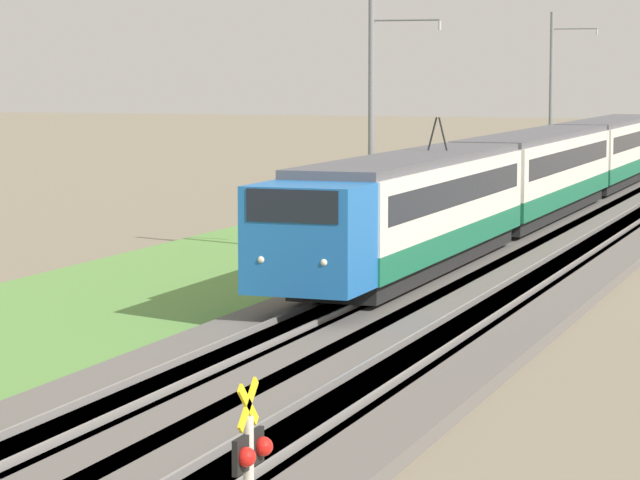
% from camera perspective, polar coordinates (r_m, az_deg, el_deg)
% --- Properties ---
extents(ballast_main, '(240.00, 4.40, 0.30)m').
position_cam_1_polar(ballast_main, '(65.08, 8.19, 0.71)').
color(ballast_main, '#605B56').
rests_on(ballast_main, ground).
extents(ballast_adjacent, '(240.00, 4.40, 0.30)m').
position_cam_1_polar(ballast_adjacent, '(64.42, 11.57, 0.58)').
color(ballast_adjacent, '#605B56').
rests_on(ballast_adjacent, ground).
extents(track_main, '(240.00, 1.57, 0.45)m').
position_cam_1_polar(track_main, '(65.08, 8.19, 0.71)').
color(track_main, '#4C4238').
rests_on(track_main, ground).
extents(track_adjacent, '(240.00, 1.57, 0.45)m').
position_cam_1_polar(track_adjacent, '(64.42, 11.57, 0.59)').
color(track_adjacent, '#4C4238').
rests_on(track_adjacent, ground).
extents(grass_verge, '(240.00, 10.62, 0.12)m').
position_cam_1_polar(grass_verge, '(66.60, 2.98, 0.81)').
color(grass_verge, '#5B8E42').
rests_on(grass_verge, ground).
extents(passenger_train, '(58.43, 2.99, 5.03)m').
position_cam_1_polar(passenger_train, '(65.00, 8.24, 2.65)').
color(passenger_train, blue).
rests_on(passenger_train, ground).
extents(catenary_mast_mid, '(0.22, 2.56, 9.12)m').
position_cam_1_polar(catenary_mast_mid, '(52.09, 2.00, 4.40)').
color(catenary_mast_mid, slate).
rests_on(catenary_mast_mid, ground).
extents(catenary_mast_far, '(0.22, 2.56, 9.67)m').
position_cam_1_polar(catenary_mast_far, '(82.67, 8.73, 5.24)').
color(catenary_mast_far, slate).
rests_on(catenary_mast_far, ground).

